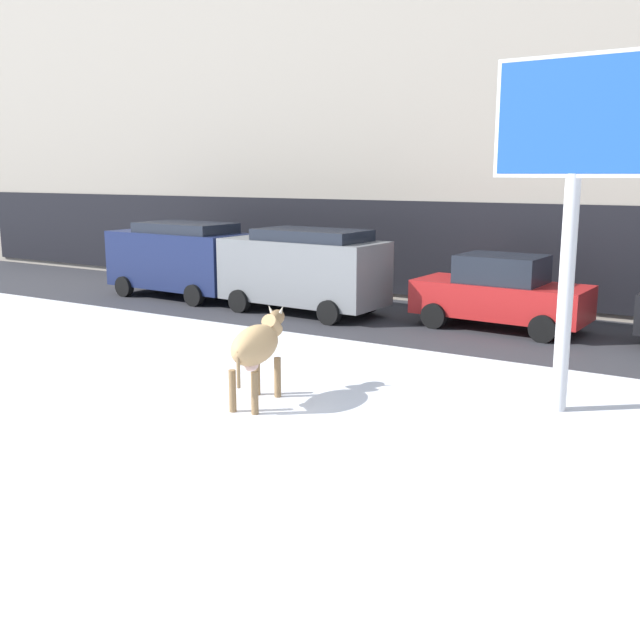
% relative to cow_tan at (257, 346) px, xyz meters
% --- Properties ---
extents(ground_plane, '(120.00, 120.00, 0.00)m').
position_rel_cow_tan_xyz_m(ground_plane, '(0.08, -1.10, -0.99)').
color(ground_plane, white).
extents(road_strip, '(60.00, 5.60, 0.01)m').
position_rel_cow_tan_xyz_m(road_strip, '(0.08, 7.72, -0.99)').
color(road_strip, '#333338').
rests_on(road_strip, ground).
extents(building_facade, '(44.00, 6.10, 13.00)m').
position_rel_cow_tan_xyz_m(building_facade, '(0.08, 13.44, 5.49)').
color(building_facade, '#A39989').
rests_on(building_facade, ground).
extents(cow_tan, '(0.90, 1.94, 1.54)m').
position_rel_cow_tan_xyz_m(cow_tan, '(0.00, 0.00, 0.00)').
color(cow_tan, tan).
rests_on(cow_tan, ground).
extents(billboard, '(2.53, 0.35, 5.56)m').
position_rel_cow_tan_xyz_m(billboard, '(4.42, 2.26, 3.32)').
color(billboard, silver).
rests_on(billboard, ground).
extents(car_navy_van, '(4.68, 2.29, 2.32)m').
position_rel_cow_tan_xyz_m(car_navy_van, '(-8.41, 7.40, 0.25)').
color(car_navy_van, '#19234C').
rests_on(car_navy_van, ground).
extents(car_grey_van, '(4.68, 2.29, 2.32)m').
position_rel_cow_tan_xyz_m(car_grey_van, '(-3.71, 7.19, 0.25)').
color(car_grey_van, slate).
rests_on(car_grey_van, ground).
extents(car_red_sedan, '(4.28, 2.14, 1.84)m').
position_rel_cow_tan_xyz_m(car_red_sedan, '(1.57, 7.98, -0.09)').
color(car_red_sedan, red).
rests_on(car_red_sedan, ground).
extents(pedestrian_by_cars, '(0.36, 0.24, 1.73)m').
position_rel_cow_tan_xyz_m(pedestrian_by_cars, '(3.85, 10.92, -0.11)').
color(pedestrian_by_cars, '#282833').
rests_on(pedestrian_by_cars, ground).
extents(pedestrian_far_left, '(0.36, 0.24, 1.73)m').
position_rel_cow_tan_xyz_m(pedestrian_far_left, '(3.91, 10.92, -0.11)').
color(pedestrian_far_left, '#282833').
rests_on(pedestrian_far_left, ground).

